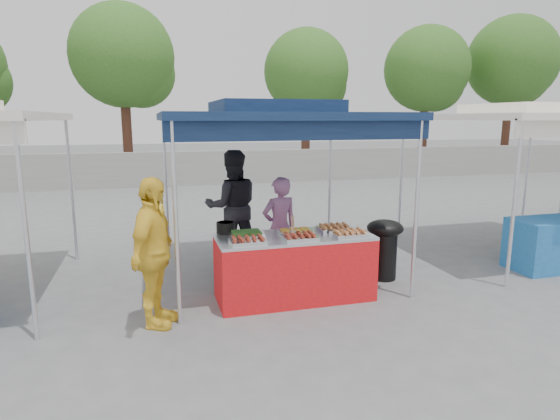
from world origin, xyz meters
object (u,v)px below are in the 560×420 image
object	(u,v)px
wok_burner	(384,244)
helper_man	(233,207)
customer_person	(154,253)
vendor_table	(294,267)
vendor_woman	(280,228)
cooking_pot	(226,228)

from	to	relation	value
wok_burner	helper_man	world-z (taller)	helper_man
helper_man	customer_person	world-z (taller)	helper_man
vendor_table	helper_man	distance (m)	1.96
customer_person	wok_burner	bearing A→B (deg)	-54.93
customer_person	vendor_table	bearing A→B (deg)	-56.19
customer_person	vendor_woman	bearing A→B (deg)	-33.54
vendor_table	cooking_pot	world-z (taller)	cooking_pot
helper_man	vendor_woman	bearing A→B (deg)	120.00
wok_burner	customer_person	xyz separation A→B (m)	(-3.25, -0.75, 0.33)
cooking_pot	wok_burner	bearing A→B (deg)	0.47
cooking_pot	helper_man	world-z (taller)	helper_man
vendor_woman	wok_burner	bearing A→B (deg)	151.02
cooking_pot	customer_person	bearing A→B (deg)	-141.84
cooking_pot	helper_man	bearing A→B (deg)	76.85
vendor_woman	customer_person	bearing A→B (deg)	23.50
vendor_woman	vendor_table	bearing A→B (deg)	76.62
vendor_woman	cooking_pot	bearing A→B (deg)	18.98
cooking_pot	helper_man	size ratio (longest dim) A/B	0.13
vendor_table	wok_burner	xyz separation A→B (m)	(1.50, 0.38, 0.10)
wok_burner	customer_person	bearing A→B (deg)	-162.19
wok_burner	helper_man	distance (m)	2.49
vendor_table	helper_man	world-z (taller)	helper_man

